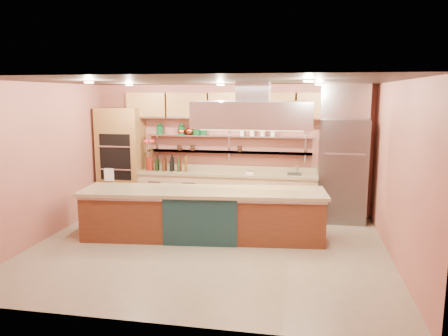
% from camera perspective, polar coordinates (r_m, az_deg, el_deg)
% --- Properties ---
extents(floor, '(6.00, 5.00, 0.02)m').
position_cam_1_polar(floor, '(7.55, -2.21, -10.55)').
color(floor, gray).
rests_on(floor, ground).
extents(ceiling, '(6.00, 5.00, 0.02)m').
position_cam_1_polar(ceiling, '(7.09, -2.36, 11.28)').
color(ceiling, black).
rests_on(ceiling, wall_back).
extents(wall_back, '(6.00, 0.04, 2.80)m').
position_cam_1_polar(wall_back, '(9.62, 0.99, 2.49)').
color(wall_back, '#AE6152').
rests_on(wall_back, floor).
extents(wall_front, '(6.00, 0.04, 2.80)m').
position_cam_1_polar(wall_front, '(4.83, -8.82, -4.80)').
color(wall_front, '#AE6152').
rests_on(wall_front, floor).
extents(wall_left, '(0.04, 5.00, 2.80)m').
position_cam_1_polar(wall_left, '(8.37, -22.75, 0.67)').
color(wall_left, '#AE6152').
rests_on(wall_left, floor).
extents(wall_right, '(0.04, 5.00, 2.80)m').
position_cam_1_polar(wall_right, '(7.16, 21.84, -0.67)').
color(wall_right, '#AE6152').
rests_on(wall_right, floor).
extents(oven_stack, '(0.95, 0.64, 2.30)m').
position_cam_1_polar(oven_stack, '(10.05, -13.24, 1.10)').
color(oven_stack, olive).
rests_on(oven_stack, floor).
extents(refrigerator, '(0.95, 0.72, 2.10)m').
position_cam_1_polar(refrigerator, '(9.22, 15.17, -0.36)').
color(refrigerator, slate).
rests_on(refrigerator, floor).
extents(back_counter, '(3.84, 0.64, 0.93)m').
position_cam_1_polar(back_counter, '(9.50, 0.38, -3.33)').
color(back_counter, tan).
rests_on(back_counter, floor).
extents(wall_shelf_lower, '(3.60, 0.26, 0.03)m').
position_cam_1_polar(wall_shelf_lower, '(9.51, 0.57, 2.10)').
color(wall_shelf_lower, silver).
rests_on(wall_shelf_lower, wall_back).
extents(wall_shelf_upper, '(3.60, 0.26, 0.03)m').
position_cam_1_polar(wall_shelf_upper, '(9.47, 0.57, 4.20)').
color(wall_shelf_upper, silver).
rests_on(wall_shelf_upper, wall_back).
extents(upper_cabinets, '(4.60, 0.36, 0.55)m').
position_cam_1_polar(upper_cabinets, '(9.37, 0.83, 8.13)').
color(upper_cabinets, olive).
rests_on(upper_cabinets, wall_back).
extents(range_hood, '(2.00, 1.00, 0.45)m').
position_cam_1_polar(range_hood, '(7.53, 3.87, 6.98)').
color(range_hood, silver).
rests_on(range_hood, ceiling).
extents(ceiling_downlights, '(4.00, 2.80, 0.02)m').
position_cam_1_polar(ceiling_downlights, '(7.29, -2.00, 11.00)').
color(ceiling_downlights, '#FFE5A5').
rests_on(ceiling_downlights, ceiling).
extents(island, '(4.36, 1.37, 0.89)m').
position_cam_1_polar(island, '(7.97, -2.75, -6.01)').
color(island, brown).
rests_on(island, floor).
extents(flower_vase, '(0.19, 0.19, 0.29)m').
position_cam_1_polar(flower_vase, '(9.78, -9.69, 0.56)').
color(flower_vase, maroon).
rests_on(flower_vase, back_counter).
extents(oil_bottle_cluster, '(0.82, 0.32, 0.26)m').
position_cam_1_polar(oil_bottle_cluster, '(9.62, -6.84, 0.37)').
color(oil_bottle_cluster, black).
rests_on(oil_bottle_cluster, back_counter).
extents(kitchen_scale, '(0.15, 0.12, 0.08)m').
position_cam_1_polar(kitchen_scale, '(9.28, 3.41, -0.47)').
color(kitchen_scale, white).
rests_on(kitchen_scale, back_counter).
extents(bar_faucet, '(0.03, 0.03, 0.21)m').
position_cam_1_polar(bar_faucet, '(9.30, 9.53, -0.17)').
color(bar_faucet, silver).
rests_on(bar_faucet, back_counter).
extents(copper_kettle, '(0.23, 0.23, 0.16)m').
position_cam_1_polar(copper_kettle, '(9.64, -4.49, 4.84)').
color(copper_kettle, '#B24D29').
rests_on(copper_kettle, wall_shelf_upper).
extents(green_canister, '(0.22, 0.22, 0.20)m').
position_cam_1_polar(green_canister, '(9.60, -3.58, 4.95)').
color(green_canister, '#0E411D').
rests_on(green_canister, wall_shelf_upper).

